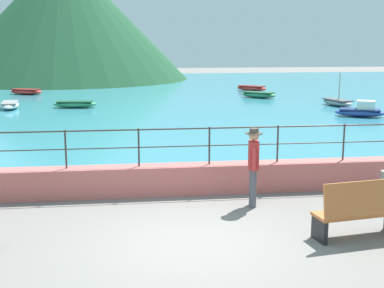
{
  "coord_description": "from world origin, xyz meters",
  "views": [
    {
      "loc": [
        -1.16,
        -8.93,
        3.62
      ],
      "look_at": [
        0.48,
        3.7,
        1.1
      ],
      "focal_mm": 49.37,
      "sensor_mm": 36.0,
      "label": 1
    }
  ],
  "objects_px": {
    "boat_1": "(10,105)",
    "boat_6": "(361,111)",
    "boat_2": "(75,104)",
    "person_walking": "(253,163)",
    "boat_4": "(252,88)",
    "boat_3": "(337,102)",
    "bench_far": "(361,209)",
    "boat_5": "(26,91)",
    "boat_7": "(259,95)"
  },
  "relations": [
    {
      "from": "boat_2",
      "to": "boat_7",
      "type": "relative_size",
      "value": 1.01
    },
    {
      "from": "boat_1",
      "to": "boat_7",
      "type": "height_order",
      "value": "same"
    },
    {
      "from": "boat_3",
      "to": "boat_6",
      "type": "xyz_separation_m",
      "value": [
        -0.56,
        -4.12,
        0.07
      ]
    },
    {
      "from": "boat_2",
      "to": "boat_7",
      "type": "bearing_deg",
      "value": 17.69
    },
    {
      "from": "person_walking",
      "to": "boat_2",
      "type": "relative_size",
      "value": 0.73
    },
    {
      "from": "boat_3",
      "to": "bench_far",
      "type": "bearing_deg",
      "value": -111.42
    },
    {
      "from": "boat_1",
      "to": "person_walking",
      "type": "bearing_deg",
      "value": -63.7
    },
    {
      "from": "boat_1",
      "to": "boat_4",
      "type": "relative_size",
      "value": 1.04
    },
    {
      "from": "boat_3",
      "to": "boat_4",
      "type": "height_order",
      "value": "boat_3"
    },
    {
      "from": "boat_7",
      "to": "person_walking",
      "type": "bearing_deg",
      "value": -104.85
    },
    {
      "from": "boat_5",
      "to": "boat_7",
      "type": "bearing_deg",
      "value": -15.05
    },
    {
      "from": "boat_2",
      "to": "boat_4",
      "type": "relative_size",
      "value": 1.04
    },
    {
      "from": "bench_far",
      "to": "boat_7",
      "type": "relative_size",
      "value": 0.75
    },
    {
      "from": "boat_2",
      "to": "boat_4",
      "type": "bearing_deg",
      "value": 34.56
    },
    {
      "from": "person_walking",
      "to": "boat_6",
      "type": "height_order",
      "value": "person_walking"
    },
    {
      "from": "boat_1",
      "to": "boat_4",
      "type": "xyz_separation_m",
      "value": [
        14.97,
        8.0,
        0.0
      ]
    },
    {
      "from": "boat_1",
      "to": "boat_7",
      "type": "bearing_deg",
      "value": 13.76
    },
    {
      "from": "bench_far",
      "to": "boat_4",
      "type": "relative_size",
      "value": 0.77
    },
    {
      "from": "boat_7",
      "to": "boat_1",
      "type": "bearing_deg",
      "value": -166.24
    },
    {
      "from": "boat_1",
      "to": "boat_4",
      "type": "bearing_deg",
      "value": 28.14
    },
    {
      "from": "boat_4",
      "to": "boat_6",
      "type": "distance_m",
      "value": 13.31
    },
    {
      "from": "boat_3",
      "to": "boat_5",
      "type": "bearing_deg",
      "value": 154.77
    },
    {
      "from": "boat_1",
      "to": "boat_6",
      "type": "height_order",
      "value": "boat_6"
    },
    {
      "from": "boat_1",
      "to": "boat_3",
      "type": "height_order",
      "value": "boat_3"
    },
    {
      "from": "boat_1",
      "to": "boat_3",
      "type": "xyz_separation_m",
      "value": [
        17.59,
        -1.02,
        0.01
      ]
    },
    {
      "from": "boat_1",
      "to": "boat_5",
      "type": "distance_m",
      "value": 7.49
    },
    {
      "from": "bench_far",
      "to": "boat_3",
      "type": "relative_size",
      "value": 0.72
    },
    {
      "from": "boat_3",
      "to": "boat_4",
      "type": "bearing_deg",
      "value": 106.2
    },
    {
      "from": "person_walking",
      "to": "boat_1",
      "type": "distance_m",
      "value": 19.69
    },
    {
      "from": "person_walking",
      "to": "boat_6",
      "type": "distance_m",
      "value": 15.02
    },
    {
      "from": "boat_4",
      "to": "boat_6",
      "type": "bearing_deg",
      "value": -81.08
    },
    {
      "from": "person_walking",
      "to": "boat_5",
      "type": "distance_m",
      "value": 26.75
    },
    {
      "from": "boat_2",
      "to": "boat_4",
      "type": "height_order",
      "value": "same"
    },
    {
      "from": "boat_3",
      "to": "boat_1",
      "type": "bearing_deg",
      "value": 176.68
    },
    {
      "from": "boat_4",
      "to": "boat_6",
      "type": "height_order",
      "value": "boat_6"
    },
    {
      "from": "boat_2",
      "to": "bench_far",
      "type": "bearing_deg",
      "value": -70.87
    },
    {
      "from": "person_walking",
      "to": "boat_3",
      "type": "bearing_deg",
      "value": 61.91
    },
    {
      "from": "boat_3",
      "to": "boat_4",
      "type": "xyz_separation_m",
      "value": [
        -2.62,
        9.02,
        -0.01
      ]
    },
    {
      "from": "boat_3",
      "to": "boat_6",
      "type": "relative_size",
      "value": 0.99
    },
    {
      "from": "bench_far",
      "to": "boat_5",
      "type": "distance_m",
      "value": 29.29
    },
    {
      "from": "boat_4",
      "to": "boat_5",
      "type": "height_order",
      "value": "same"
    },
    {
      "from": "boat_2",
      "to": "boat_4",
      "type": "xyz_separation_m",
      "value": [
        11.6,
        7.99,
        0.0
      ]
    },
    {
      "from": "bench_far",
      "to": "boat_6",
      "type": "relative_size",
      "value": 0.72
    },
    {
      "from": "boat_1",
      "to": "boat_2",
      "type": "height_order",
      "value": "same"
    },
    {
      "from": "boat_6",
      "to": "boat_7",
      "type": "bearing_deg",
      "value": 107.36
    },
    {
      "from": "bench_far",
      "to": "boat_6",
      "type": "height_order",
      "value": "bench_far"
    },
    {
      "from": "person_walking",
      "to": "boat_3",
      "type": "xyz_separation_m",
      "value": [
        8.87,
        16.62,
        -0.72
      ]
    },
    {
      "from": "boat_5",
      "to": "boat_6",
      "type": "relative_size",
      "value": 1.0
    },
    {
      "from": "boat_5",
      "to": "person_walking",
      "type": "bearing_deg",
      "value": -69.94
    },
    {
      "from": "boat_2",
      "to": "boat_6",
      "type": "distance_m",
      "value": 14.61
    }
  ]
}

